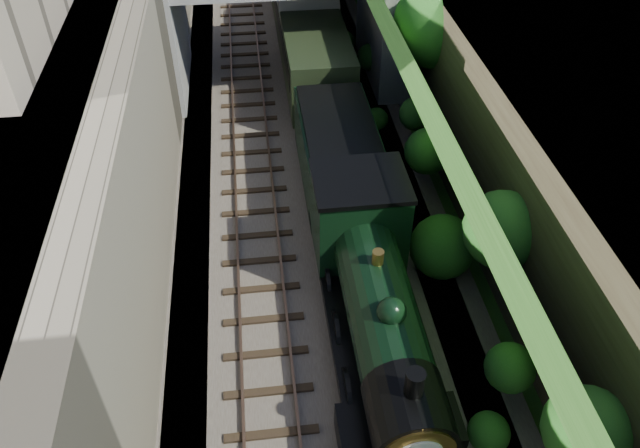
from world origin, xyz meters
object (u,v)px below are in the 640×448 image
Objects in this scene: tree at (439,25)px; locomotive at (376,302)px; road_bridge at (304,0)px; tender at (338,160)px.

tree reaches higher than locomotive.
locomotive is at bearing -89.12° from road_bridge.
road_bridge is 6.91m from tree.
road_bridge reaches higher than locomotive.
tender is (-0.00, 7.36, -0.27)m from locomotive.
locomotive is 7.37m from tender.
road_bridge is 2.42× the size of tree.
road_bridge is at bearing 91.58° from tender.
tree is 7.19m from tender.
tree is 13.07m from locomotive.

